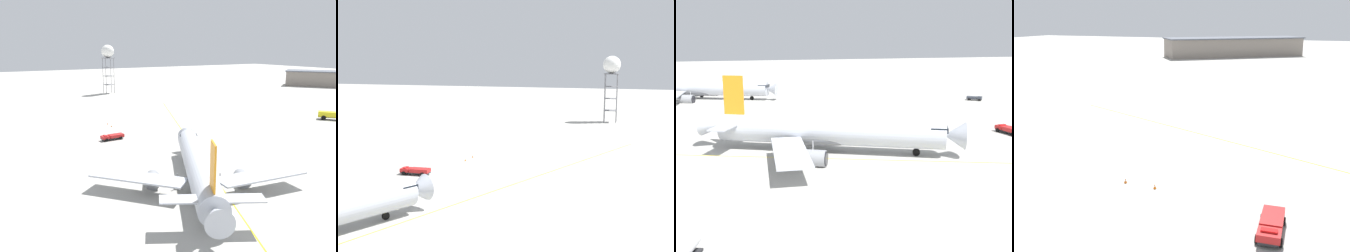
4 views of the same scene
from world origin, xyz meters
The scene contains 4 objects.
ops_pickup_truck centered at (-2.48, 33.18, 0.81)m, with size 5.74×2.50×1.41m.
terminal_shed centered at (154.04, 75.41, 4.39)m, with size 52.16×62.42×8.73m.
safety_cone_near centered at (2.44, 46.54, 0.28)m, with size 0.36×0.36×0.55m.
safety_cone_mid centered at (2.71, 50.31, 0.28)m, with size 0.36×0.36×0.55m.
Camera 4 is at (-34.69, 29.12, 18.24)m, focal length 43.27 mm.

